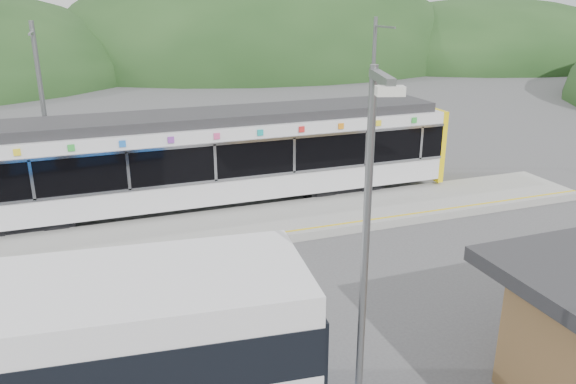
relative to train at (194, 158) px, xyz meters
name	(u,v)px	position (x,y,z in m)	size (l,w,h in m)	color
ground	(296,267)	(1.86, -6.00, -2.06)	(120.00, 120.00, 0.00)	#4C4C4F
hills	(388,191)	(8.05, -0.71, -2.06)	(146.00, 149.00, 26.00)	#1E3D19
platform	(263,224)	(1.86, -2.70, -1.91)	(26.00, 3.20, 0.30)	#9E9E99
yellow_line	(275,233)	(1.86, -4.00, -1.76)	(26.00, 0.10, 0.01)	yellow
train	(194,158)	(0.00, 0.00, 0.00)	(20.44, 3.01, 3.74)	black
catenary_mast_west	(44,113)	(-5.14, 2.56, 1.58)	(0.18, 1.80, 7.00)	slate
catenary_mast_east	(373,93)	(8.86, 2.56, 1.58)	(0.18, 1.80, 7.00)	slate
lamp_post	(369,252)	(0.18, -13.53, 2.01)	(0.45, 1.23, 6.87)	slate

